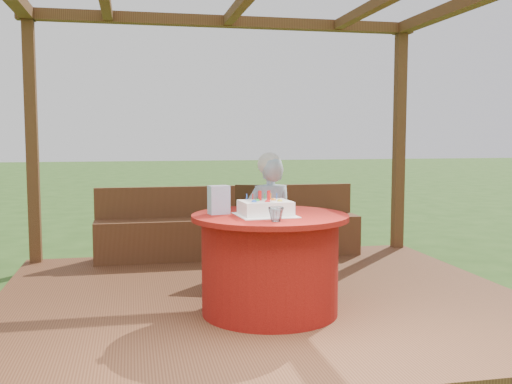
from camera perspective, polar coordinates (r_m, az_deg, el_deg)
ground at (r=5.29m, az=0.56°, el=-11.11°), size 60.00×60.00×0.00m
deck at (r=5.27m, az=0.56°, el=-10.49°), size 4.50×4.00×0.12m
pergola at (r=5.14m, az=0.59°, el=15.53°), size 4.50×4.00×2.72m
bench at (r=6.85m, az=-2.52°, el=-3.98°), size 3.00×0.42×0.80m
table at (r=4.69m, az=1.33°, el=-6.79°), size 1.21×1.21×0.78m
chair at (r=5.90m, az=-0.05°, el=-3.22°), size 0.56×0.56×0.89m
elderly_woman at (r=5.30m, az=1.28°, el=-2.78°), size 0.45×0.31×1.24m
birthday_cake at (r=4.54m, az=0.91°, el=-1.54°), size 0.46×0.46×0.19m
gift_bag at (r=4.64m, az=-3.56°, el=-0.75°), size 0.17×0.13×0.22m
drinking_glass at (r=4.24m, az=1.92°, el=-2.13°), size 0.12×0.12×0.10m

